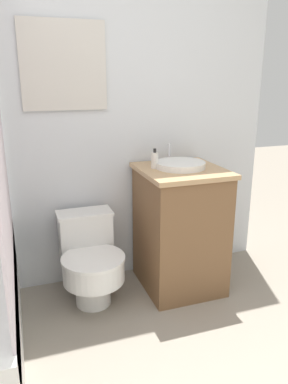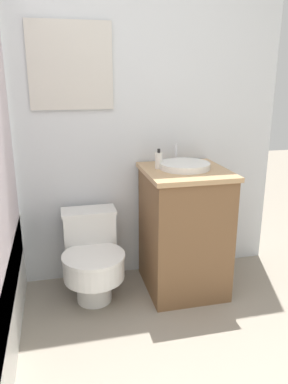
# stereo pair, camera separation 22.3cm
# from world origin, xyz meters

# --- Properties ---
(wall_back) EXTENTS (3.02, 0.07, 2.50)m
(wall_back) POSITION_xyz_m (0.00, 1.85, 1.25)
(wall_back) COLOR silver
(wall_back) RESTS_ON ground_plane
(toilet) EXTENTS (0.40, 0.54, 0.57)m
(toilet) POSITION_xyz_m (0.11, 1.54, 0.29)
(toilet) COLOR white
(toilet) RESTS_ON ground_plane
(vanity) EXTENTS (0.53, 0.57, 0.85)m
(vanity) POSITION_xyz_m (0.74, 1.52, 0.43)
(vanity) COLOR brown
(vanity) RESTS_ON ground_plane
(sink) EXTENTS (0.33, 0.36, 0.13)m
(sink) POSITION_xyz_m (0.74, 1.54, 0.87)
(sink) COLOR white
(sink) RESTS_ON vanity
(soap_bottle) EXTENTS (0.05, 0.05, 0.13)m
(soap_bottle) POSITION_xyz_m (0.57, 1.58, 0.90)
(soap_bottle) COLOR silver
(soap_bottle) RESTS_ON vanity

